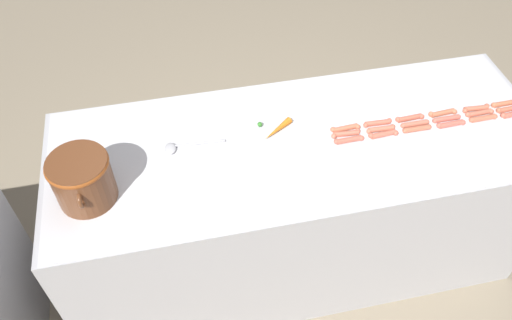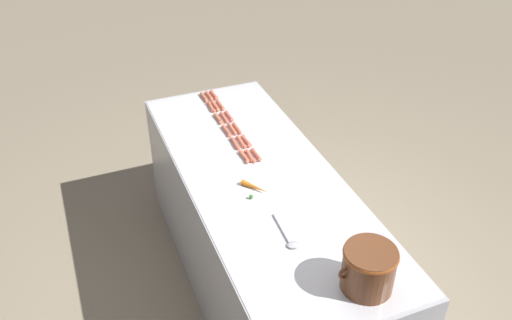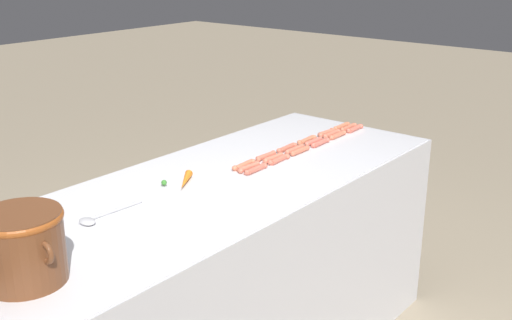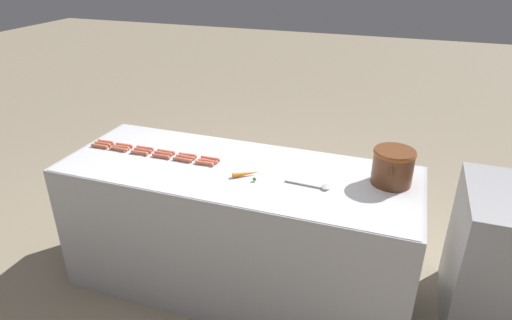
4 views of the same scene
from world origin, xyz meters
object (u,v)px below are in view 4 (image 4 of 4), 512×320
hot_dog_16 (182,160)px  hot_dog_4 (188,155)px  hot_dog_9 (163,154)px  hot_dog_15 (161,156)px  carrot (247,174)px  hot_dog_0 (106,142)px  hot_dog_13 (118,149)px  hot_dog_1 (124,145)px  hot_dog_7 (121,147)px  hot_dog_12 (100,146)px  hot_dog_8 (143,150)px  hot_dog_14 (139,153)px  bean_pot (393,165)px  hot_dog_2 (145,148)px  hot_dog_11 (208,161)px  hot_dog_10 (185,157)px  serving_spoon (318,186)px  hot_dog_3 (166,152)px  hot_dog_17 (204,163)px  hot_dog_5 (210,159)px  hot_dog_6 (103,144)px

hot_dog_16 → hot_dog_4: bearing=179.3°
hot_dog_9 → hot_dog_15: same height
hot_dog_9 → carrot: carrot is taller
hot_dog_0 → hot_dog_13: bearing=65.1°
hot_dog_1 → hot_dog_13: (0.07, -0.00, 0.00)m
hot_dog_7 → hot_dog_12: bearing=-76.6°
hot_dog_8 → hot_dog_16: 0.32m
hot_dog_14 → hot_dog_15: size_ratio=1.00×
hot_dog_0 → bean_pot: size_ratio=0.46×
hot_dog_2 → hot_dog_9: bearing=77.5°
hot_dog_8 → hot_dog_13: same height
hot_dog_1 → hot_dog_8: 0.17m
hot_dog_8 → hot_dog_11: size_ratio=1.00×
hot_dog_4 → hot_dog_16: size_ratio=1.00×
hot_dog_10 → hot_dog_11: bearing=88.2°
hot_dog_0 → serving_spoon: bearing=85.6°
hot_dog_11 → hot_dog_15: 0.32m
hot_dog_0 → hot_dog_1: (0.00, 0.16, 0.00)m
hot_dog_3 → bean_pot: bearing=93.0°
hot_dog_0 → hot_dog_4: same height
hot_dog_2 → hot_dog_11: same height
hot_dog_17 → hot_dog_15: bearing=-89.6°
hot_dog_1 → hot_dog_3: size_ratio=1.00×
hot_dog_8 → hot_dog_12: (0.04, -0.32, 0.00)m
hot_dog_1 → bean_pot: size_ratio=0.46×
hot_dog_8 → hot_dog_17: size_ratio=1.00×
hot_dog_0 → bean_pot: 1.93m
hot_dog_8 → hot_dog_5: bearing=94.1°
hot_dog_0 → hot_dog_4: size_ratio=1.00×
bean_pot → carrot: size_ratio=1.88×
hot_dog_3 → hot_dog_17: size_ratio=1.00×
hot_dog_6 → hot_dog_9: bearing=90.1°
hot_dog_15 → hot_dog_17: bearing=90.4°
hot_dog_11 → hot_dog_13: bearing=-87.2°
hot_dog_11 → hot_dog_12: size_ratio=1.00×
hot_dog_9 → hot_dog_12: size_ratio=1.00×
hot_dog_7 → hot_dog_10: 0.49m
hot_dog_3 → hot_dog_6: (0.03, -0.48, 0.00)m
hot_dog_15 → hot_dog_0: bearing=-98.8°
hot_dog_1 → hot_dog_15: same height
hot_dog_12 → hot_dog_5: bearing=95.3°
hot_dog_4 → carrot: carrot is taller
hot_dog_4 → hot_dog_5: (-0.00, 0.16, 0.00)m
hot_dog_15 → hot_dog_13: bearing=-90.5°
hot_dog_3 → hot_dog_4: size_ratio=1.00×
hot_dog_0 → hot_dog_9: bearing=85.8°
hot_dog_1 → hot_dog_12: (0.07, -0.15, 0.00)m
hot_dog_9 → hot_dog_15: bearing=10.0°
hot_dog_7 → hot_dog_9: (-0.00, 0.32, 0.00)m
hot_dog_15 → hot_dog_16: size_ratio=1.00×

